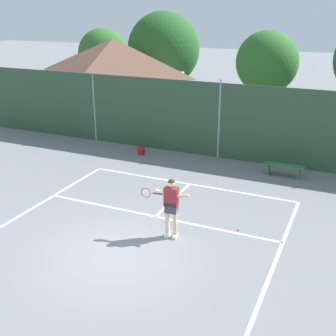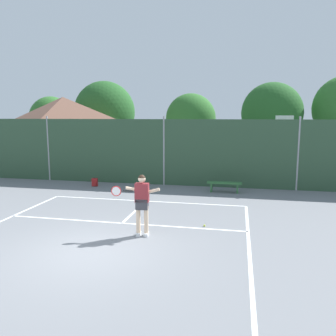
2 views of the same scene
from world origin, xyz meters
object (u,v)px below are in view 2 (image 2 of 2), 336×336
basketball_hoop (283,140)px  courtside_bench (224,185)px  tennis_ball (204,226)px  tennis_player (142,200)px  backpack_red (95,182)px

basketball_hoop → courtside_bench: bearing=-135.2°
tennis_ball → courtside_bench: size_ratio=0.04×
tennis_player → basketball_hoop: bearing=61.4°
tennis_player → backpack_red: 7.83m
basketball_hoop → courtside_bench: (-2.86, -2.84, -1.95)m
tennis_ball → backpack_red: (-6.09, 5.21, 0.16)m
basketball_hoop → tennis_player: 10.57m
basketball_hoop → tennis_ball: 8.93m
basketball_hoop → tennis_player: bearing=-118.6°
basketball_hoop → tennis_player: basketball_hoop is taller
tennis_player → backpack_red: tennis_player is taller
basketball_hoop → courtside_bench: size_ratio=2.22×
basketball_hoop → courtside_bench: 4.48m
basketball_hoop → tennis_ball: (-3.28, -7.99, -2.28)m
tennis_ball → backpack_red: 8.02m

